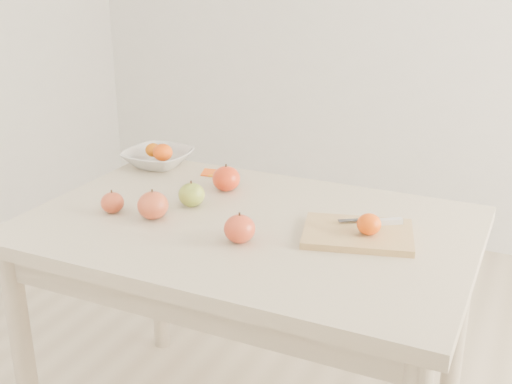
% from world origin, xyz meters
% --- Properties ---
extents(table, '(1.20, 0.80, 0.75)m').
position_xyz_m(table, '(0.00, 0.00, 0.65)').
color(table, beige).
rests_on(table, ground).
extents(cutting_board, '(0.32, 0.27, 0.02)m').
position_xyz_m(cutting_board, '(0.30, 0.03, 0.76)').
color(cutting_board, tan).
rests_on(cutting_board, table).
extents(board_tangerine, '(0.06, 0.06, 0.05)m').
position_xyz_m(board_tangerine, '(0.33, 0.02, 0.80)').
color(board_tangerine, '#D44007').
rests_on(board_tangerine, cutting_board).
extents(fruit_bowl, '(0.22, 0.22, 0.05)m').
position_xyz_m(fruit_bowl, '(-0.49, 0.31, 0.78)').
color(fruit_bowl, silver).
rests_on(fruit_bowl, table).
extents(bowl_tangerine_near, '(0.05, 0.05, 0.05)m').
position_xyz_m(bowl_tangerine_near, '(-0.51, 0.32, 0.80)').
color(bowl_tangerine_near, '#C86007').
rests_on(bowl_tangerine_near, fruit_bowl).
extents(bowl_tangerine_far, '(0.07, 0.07, 0.06)m').
position_xyz_m(bowl_tangerine_far, '(-0.46, 0.29, 0.81)').
color(bowl_tangerine_far, '#CF3C07').
rests_on(bowl_tangerine_far, fruit_bowl).
extents(orange_peel_a, '(0.07, 0.05, 0.01)m').
position_xyz_m(orange_peel_a, '(-0.28, 0.30, 0.75)').
color(orange_peel_a, '#E75110').
rests_on(orange_peel_a, table).
extents(orange_peel_b, '(0.05, 0.04, 0.01)m').
position_xyz_m(orange_peel_b, '(-0.26, 0.29, 0.75)').
color(orange_peel_b, orange).
rests_on(orange_peel_b, table).
extents(paring_knife, '(0.16, 0.09, 0.01)m').
position_xyz_m(paring_knife, '(0.34, 0.10, 0.78)').
color(paring_knife, silver).
rests_on(paring_knife, cutting_board).
extents(apple_green, '(0.08, 0.08, 0.07)m').
position_xyz_m(apple_green, '(-0.20, 0.04, 0.78)').
color(apple_green, olive).
rests_on(apple_green, table).
extents(apple_red_a, '(0.09, 0.09, 0.08)m').
position_xyz_m(apple_red_a, '(-0.17, 0.19, 0.79)').
color(apple_red_a, '#A6040F').
rests_on(apple_red_a, table).
extents(apple_red_e, '(0.08, 0.08, 0.07)m').
position_xyz_m(apple_red_e, '(0.04, -0.12, 0.79)').
color(apple_red_e, maroon).
rests_on(apple_red_e, table).
extents(apple_red_d, '(0.07, 0.07, 0.06)m').
position_xyz_m(apple_red_d, '(-0.38, -0.10, 0.78)').
color(apple_red_d, maroon).
rests_on(apple_red_d, table).
extents(apple_red_b, '(0.09, 0.09, 0.08)m').
position_xyz_m(apple_red_b, '(-0.25, -0.09, 0.79)').
color(apple_red_b, maroon).
rests_on(apple_red_b, table).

